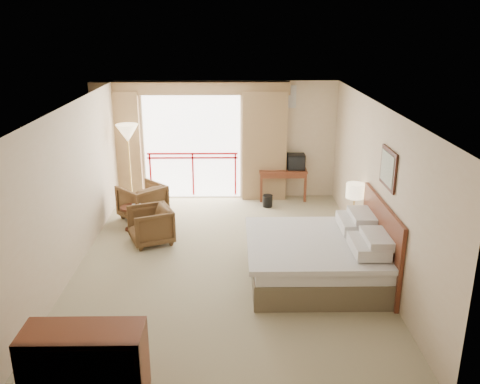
{
  "coord_description": "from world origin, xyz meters",
  "views": [
    {
      "loc": [
        0.14,
        -7.91,
        3.96
      ],
      "look_at": [
        0.26,
        0.4,
        1.15
      ],
      "focal_mm": 38.0,
      "sensor_mm": 36.0,
      "label": 1
    }
  ],
  "objects_px": {
    "table_lamp": "(355,191)",
    "side_table": "(132,214)",
    "nightstand": "(353,231)",
    "armchair_far": "(143,218)",
    "dresser": "(85,365)",
    "armchair_near": "(152,242)",
    "wastebasket": "(268,201)",
    "tv": "(296,162)",
    "desk": "(282,175)",
    "bed": "(319,258)",
    "floor_lamp": "(128,137)"
  },
  "relations": [
    {
      "from": "nightstand",
      "to": "armchair_far",
      "type": "relative_size",
      "value": 0.74
    },
    {
      "from": "armchair_near",
      "to": "dresser",
      "type": "relative_size",
      "value": 0.58
    },
    {
      "from": "bed",
      "to": "table_lamp",
      "type": "bearing_deg",
      "value": 57.41
    },
    {
      "from": "tv",
      "to": "bed",
      "type": "bearing_deg",
      "value": -107.96
    },
    {
      "from": "table_lamp",
      "to": "armchair_far",
      "type": "xyz_separation_m",
      "value": [
        -4.09,
        1.38,
        -1.05
      ]
    },
    {
      "from": "side_table",
      "to": "floor_lamp",
      "type": "relative_size",
      "value": 0.26
    },
    {
      "from": "bed",
      "to": "tv",
      "type": "xyz_separation_m",
      "value": [
        0.08,
        3.9,
        0.52
      ]
    },
    {
      "from": "table_lamp",
      "to": "side_table",
      "type": "distance_m",
      "value": 4.32
    },
    {
      "from": "tv",
      "to": "desk",
      "type": "bearing_deg",
      "value": 153.12
    },
    {
      "from": "desk",
      "to": "wastebasket",
      "type": "bearing_deg",
      "value": -118.25
    },
    {
      "from": "wastebasket",
      "to": "armchair_near",
      "type": "distance_m",
      "value": 2.99
    },
    {
      "from": "dresser",
      "to": "tv",
      "type": "bearing_deg",
      "value": 66.1
    },
    {
      "from": "tv",
      "to": "dresser",
      "type": "xyz_separation_m",
      "value": [
        -3.05,
        -6.6,
        -0.46
      ]
    },
    {
      "from": "nightstand",
      "to": "table_lamp",
      "type": "xyz_separation_m",
      "value": [
        0.0,
        0.05,
        0.75
      ]
    },
    {
      "from": "tv",
      "to": "table_lamp",
      "type": "bearing_deg",
      "value": -90.74
    },
    {
      "from": "wastebasket",
      "to": "tv",
      "type": "bearing_deg",
      "value": 38.72
    },
    {
      "from": "wastebasket",
      "to": "floor_lamp",
      "type": "height_order",
      "value": "floor_lamp"
    },
    {
      "from": "desk",
      "to": "armchair_near",
      "type": "xyz_separation_m",
      "value": [
        -2.68,
        -2.49,
        -0.56
      ]
    },
    {
      "from": "nightstand",
      "to": "armchair_far",
      "type": "bearing_deg",
      "value": 157.46
    },
    {
      "from": "armchair_far",
      "to": "side_table",
      "type": "bearing_deg",
      "value": 36.33
    },
    {
      "from": "table_lamp",
      "to": "floor_lamp",
      "type": "distance_m",
      "value": 4.94
    },
    {
      "from": "tv",
      "to": "floor_lamp",
      "type": "height_order",
      "value": "floor_lamp"
    },
    {
      "from": "table_lamp",
      "to": "side_table",
      "type": "relative_size",
      "value": 1.17
    },
    {
      "from": "floor_lamp",
      "to": "side_table",
      "type": "bearing_deg",
      "value": -78.9
    },
    {
      "from": "bed",
      "to": "desk",
      "type": "xyz_separation_m",
      "value": [
        -0.22,
        3.95,
        0.18
      ]
    },
    {
      "from": "nightstand",
      "to": "tv",
      "type": "relative_size",
      "value": 1.54
    },
    {
      "from": "armchair_near",
      "to": "dresser",
      "type": "bearing_deg",
      "value": -23.38
    },
    {
      "from": "tv",
      "to": "side_table",
      "type": "relative_size",
      "value": 0.82
    },
    {
      "from": "side_table",
      "to": "nightstand",
      "type": "bearing_deg",
      "value": -11.28
    },
    {
      "from": "bed",
      "to": "armchair_near",
      "type": "height_order",
      "value": "bed"
    },
    {
      "from": "bed",
      "to": "dresser",
      "type": "relative_size",
      "value": 1.64
    },
    {
      "from": "armchair_near",
      "to": "floor_lamp",
      "type": "bearing_deg",
      "value": 177.9
    },
    {
      "from": "desk",
      "to": "armchair_far",
      "type": "distance_m",
      "value": 3.34
    },
    {
      "from": "table_lamp",
      "to": "armchair_near",
      "type": "bearing_deg",
      "value": 177.51
    },
    {
      "from": "floor_lamp",
      "to": "dresser",
      "type": "relative_size",
      "value": 1.44
    },
    {
      "from": "table_lamp",
      "to": "floor_lamp",
      "type": "relative_size",
      "value": 0.3
    },
    {
      "from": "desk",
      "to": "side_table",
      "type": "distance_m",
      "value": 3.66
    },
    {
      "from": "table_lamp",
      "to": "dresser",
      "type": "relative_size",
      "value": 0.44
    },
    {
      "from": "armchair_near",
      "to": "floor_lamp",
      "type": "height_order",
      "value": "floor_lamp"
    },
    {
      "from": "table_lamp",
      "to": "armchair_near",
      "type": "distance_m",
      "value": 3.88
    },
    {
      "from": "desk",
      "to": "side_table",
      "type": "xyz_separation_m",
      "value": [
        -3.14,
        -1.87,
        -0.23
      ]
    },
    {
      "from": "table_lamp",
      "to": "desk",
      "type": "relative_size",
      "value": 0.52
    },
    {
      "from": "wastebasket",
      "to": "side_table",
      "type": "height_order",
      "value": "side_table"
    },
    {
      "from": "wastebasket",
      "to": "armchair_near",
      "type": "relative_size",
      "value": 0.36
    },
    {
      "from": "desk",
      "to": "tv",
      "type": "height_order",
      "value": "tv"
    },
    {
      "from": "nightstand",
      "to": "table_lamp",
      "type": "distance_m",
      "value": 0.75
    },
    {
      "from": "armchair_near",
      "to": "dresser",
      "type": "xyz_separation_m",
      "value": [
        -0.07,
        -4.16,
        0.43
      ]
    },
    {
      "from": "armchair_near",
      "to": "bed",
      "type": "bearing_deg",
      "value": 40.83
    },
    {
      "from": "wastebasket",
      "to": "side_table",
      "type": "distance_m",
      "value": 3.05
    },
    {
      "from": "bed",
      "to": "armchair_far",
      "type": "relative_size",
      "value": 2.57
    }
  ]
}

